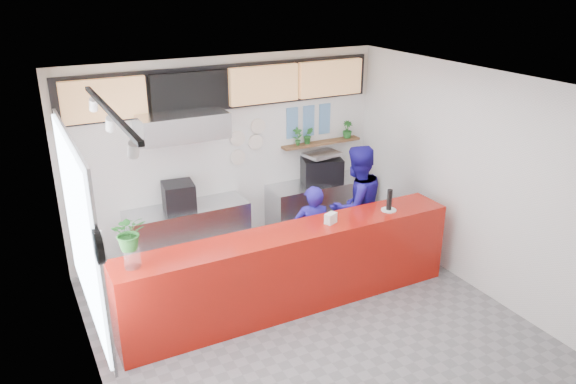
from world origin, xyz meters
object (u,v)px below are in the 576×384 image
object	(u,v)px
service_counter	(292,270)
pepper_mill	(389,200)
espresso_machine	(322,170)
staff_right	(356,206)
staff_center	(312,234)
panini_oven	(179,196)

from	to	relation	value
service_counter	pepper_mill	distance (m)	1.63
espresso_machine	staff_right	world-z (taller)	staff_right
espresso_machine	staff_center	xyz separation A→B (m)	(-0.93, -1.32, -0.39)
service_counter	panini_oven	bearing A→B (deg)	116.64
espresso_machine	panini_oven	bearing A→B (deg)	-163.42
staff_right	pepper_mill	xyz separation A→B (m)	(0.06, -0.68, 0.34)
panini_oven	staff_right	distance (m)	2.58
panini_oven	staff_center	size ratio (longest dim) A/B	0.30
staff_center	pepper_mill	bearing A→B (deg)	169.45
staff_right	panini_oven	bearing A→B (deg)	-31.76
panini_oven	espresso_machine	size ratio (longest dim) A/B	0.69
espresso_machine	staff_center	world-z (taller)	staff_center
staff_center	pepper_mill	size ratio (longest dim) A/B	4.98
service_counter	staff_right	world-z (taller)	staff_right
espresso_machine	pepper_mill	distance (m)	1.84
espresso_machine	service_counter	bearing A→B (deg)	-113.25
service_counter	pepper_mill	xyz separation A→B (m)	(1.46, -0.04, 0.71)
service_counter	pepper_mill	bearing A→B (deg)	-1.47
service_counter	staff_right	distance (m)	1.58
service_counter	pepper_mill	world-z (taller)	pepper_mill
panini_oven	staff_center	distance (m)	2.02
staff_right	pepper_mill	world-z (taller)	staff_right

